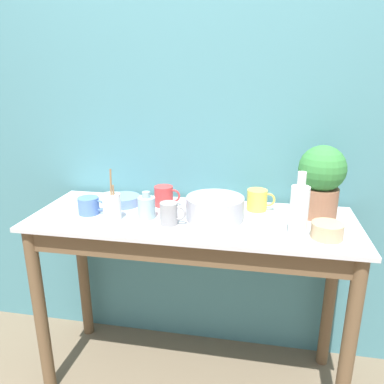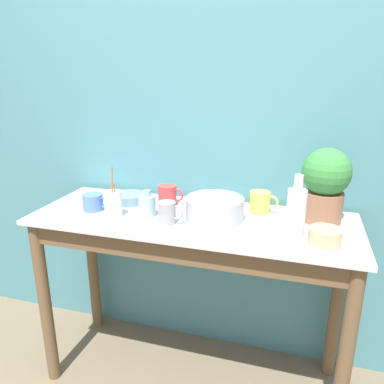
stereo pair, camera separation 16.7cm
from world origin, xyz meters
name	(u,v)px [view 2 (the right image)]	position (x,y,z in m)	size (l,w,h in m)	color
wall_back	(210,138)	(0.00, 0.59, 1.20)	(6.00, 0.05, 2.40)	teal
counter_table	(191,257)	(0.00, 0.25, 0.70)	(1.47, 0.54, 0.89)	brown
potted_plant	(325,182)	(0.56, 0.39, 1.07)	(0.21, 0.21, 0.33)	#8C5B42
bowl_wash_large	(214,209)	(0.10, 0.27, 0.94)	(0.26, 0.26, 0.10)	#A8A8B2
bottle_tall	(296,214)	(0.45, 0.14, 1.00)	(0.07, 0.07, 0.27)	white
bottle_short	(147,205)	(-0.20, 0.22, 0.94)	(0.08, 0.08, 0.12)	#93B2BC
mug_yellow	(260,202)	(0.29, 0.42, 0.94)	(0.13, 0.10, 0.10)	#E5CC4C
mug_blue	(93,202)	(-0.48, 0.22, 0.93)	(0.13, 0.10, 0.08)	#4C70B7
mug_grey	(168,213)	(-0.08, 0.17, 0.94)	(0.11, 0.08, 0.10)	gray
mug_red	(168,195)	(-0.16, 0.40, 0.94)	(0.13, 0.09, 0.10)	#C63838
bowl_small_blue	(129,198)	(-0.37, 0.37, 0.91)	(0.16, 0.16, 0.05)	#6684B2
bowl_small_tan	(325,236)	(0.57, 0.15, 0.92)	(0.13, 0.13, 0.06)	tan
utensil_cup	(113,204)	(-0.34, 0.18, 0.95)	(0.08, 0.08, 0.24)	silver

